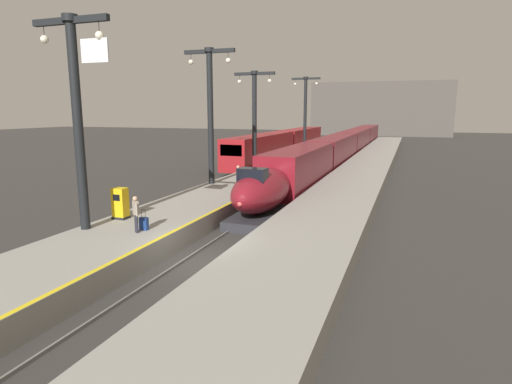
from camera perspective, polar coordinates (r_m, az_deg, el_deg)
The scene contains 19 objects.
ground_plane at distance 18.97m, azimuth -7.51°, elevation -9.44°, with size 260.00×260.00×0.00m, color #33302D.
platform_left at distance 42.78m, azimuth 2.90°, elevation 2.68°, with size 4.80×110.00×1.05m, color gray.
platform_right at distance 41.17m, azimuth 13.74°, elevation 2.07°, with size 4.80×110.00×1.05m, color gray.
platform_left_safety_stripe at distance 42.10m, azimuth 5.87°, elevation 3.23°, with size 0.20×107.80×0.01m, color yellow.
rail_main_left at distance 44.67m, azimuth 7.98°, elevation 2.33°, with size 0.08×110.00×0.12m, color slate.
rail_main_right at distance 44.39m, azimuth 9.87°, elevation 2.22°, with size 0.08×110.00×0.12m, color slate.
rail_secondary_left at distance 46.98m, azimuth -1.74°, elevation 2.84°, with size 0.08×110.00×0.12m, color slate.
rail_secondary_right at distance 46.46m, azimuth -0.01°, elevation 2.75°, with size 0.08×110.00×0.12m, color slate.
highspeed_train_main at distance 58.25m, azimuth 11.69°, elevation 6.04°, with size 2.92×75.77×3.60m.
regional_train_adjacent at distance 58.85m, azimuth 3.66°, elevation 6.44°, with size 2.85×36.60×3.80m.
station_column_near at distance 21.09m, azimuth -22.69°, elevation 10.91°, with size 4.00×0.68×9.56m.
station_column_mid at distance 32.56m, azimuth -6.11°, elevation 11.52°, with size 4.00×0.68×9.97m.
station_column_far at distance 41.36m, azimuth -0.21°, elevation 10.79°, with size 4.00×0.68×9.15m.
station_column_distant at distance 61.17m, azimuth 6.58°, elevation 11.18°, with size 4.00×0.68×10.09m.
passenger_near_edge at distance 20.16m, azimuth -15.71°, elevation -2.49°, with size 0.44×0.42×1.69m.
passenger_mid_platform at distance 30.31m, azimuth -2.39°, elevation 2.24°, with size 0.29×0.56×1.69m.
rolling_suitcase at distance 20.65m, azimuth -14.70°, elevation -4.09°, with size 0.40×0.22×0.98m.
ticket_machine_yellow at distance 23.05m, azimuth -17.60°, elevation -1.59°, with size 0.76×0.62×1.60m.
terminus_back_wall at distance 118.06m, azimuth 16.12°, elevation 10.56°, with size 36.00×2.00×14.00m, color #4C4742.
Camera 1 is at (8.30, -15.76, 6.51)m, focal length 30.06 mm.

